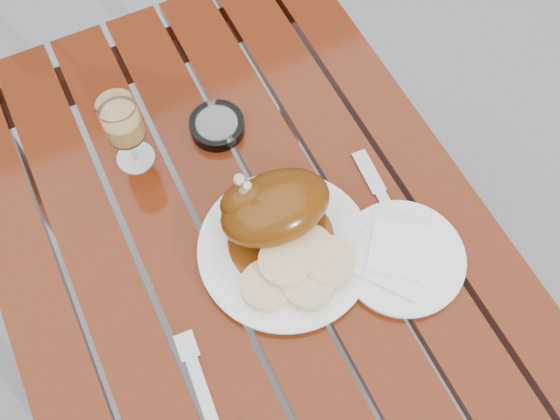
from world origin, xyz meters
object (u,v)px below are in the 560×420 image
at_px(dinner_plate, 285,250).
at_px(ashtray, 217,126).
at_px(wine_glass, 126,133).
at_px(table, 260,323).
at_px(side_plate, 402,258).

relative_size(dinner_plate, ashtray, 2.87).
height_order(dinner_plate, ashtray, ashtray).
xyz_separation_m(wine_glass, ashtray, (0.16, -0.01, -0.07)).
bearing_deg(table, ashtray, 79.49).
bearing_deg(table, dinner_plate, -13.85).
height_order(table, dinner_plate, dinner_plate).
xyz_separation_m(table, wine_glass, (-0.11, 0.27, 0.45)).
bearing_deg(ashtray, table, -100.51).
height_order(table, wine_glass, wine_glass).
bearing_deg(side_plate, table, 152.88).
distance_m(dinner_plate, side_plate, 0.19).
relative_size(wine_glass, side_plate, 0.77).
xyz_separation_m(table, side_plate, (0.22, -0.11, 0.38)).
bearing_deg(side_plate, dinner_plate, 149.26).
distance_m(dinner_plate, ashtray, 0.27).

